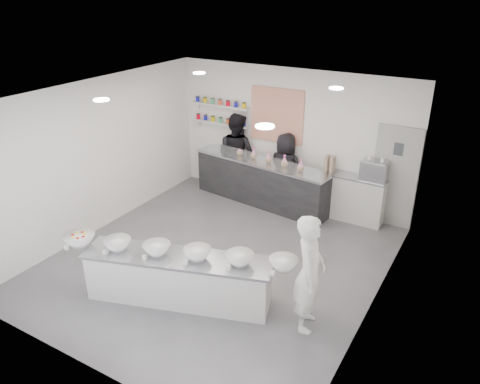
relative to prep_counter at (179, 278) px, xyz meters
name	(u,v)px	position (x,y,z in m)	size (l,w,h in m)	color
floor	(218,261)	(-0.08, 1.26, -0.40)	(6.00, 6.00, 0.00)	#515156
ceiling	(214,96)	(-0.08, 1.26, 2.60)	(6.00, 6.00, 0.00)	white
back_wall	(291,138)	(-0.08, 4.26, 1.10)	(5.50, 5.50, 0.00)	white
left_wall	(98,157)	(-2.83, 1.26, 1.10)	(6.00, 6.00, 0.00)	white
right_wall	(380,224)	(2.67, 1.26, 1.10)	(6.00, 6.00, 0.00)	white
back_door	(395,177)	(2.22, 4.23, 0.65)	(0.88, 0.04, 2.10)	#9B9B99
pattern_panel	(277,116)	(-0.43, 4.23, 1.55)	(1.25, 0.03, 1.20)	#CB3B0B
jar_shelf_lower	(221,123)	(-1.83, 4.16, 1.20)	(1.45, 0.22, 0.04)	silver
jar_shelf_upper	(221,105)	(-1.83, 4.16, 1.62)	(1.45, 0.22, 0.04)	silver
preserve_jars	(220,111)	(-1.83, 4.14, 1.48)	(1.45, 0.10, 0.56)	#F4001B
downlight_0	(101,100)	(-1.48, 0.26, 2.58)	(0.24, 0.24, 0.02)	white
downlight_1	(265,126)	(1.32, 0.26, 2.58)	(0.24, 0.24, 0.02)	white
downlight_2	(199,73)	(-1.48, 2.86, 2.58)	(0.24, 0.24, 0.02)	white
downlight_3	(336,88)	(1.32, 2.86, 2.58)	(0.24, 0.24, 0.02)	white
prep_counter	(179,278)	(0.00, 0.00, 0.00)	(2.94, 0.67, 0.80)	beige
back_bar	(261,182)	(-0.56, 3.78, 0.11)	(3.28, 0.60, 1.02)	black
sneeze_guard	(254,159)	(-0.60, 3.50, 0.75)	(3.23, 0.01, 0.28)	white
espresso_ledge	(352,198)	(1.47, 4.04, 0.09)	(1.33, 0.42, 0.98)	beige
espresso_machine	(375,171)	(1.85, 4.04, 0.78)	(0.52, 0.36, 0.40)	#93969E
cup_stacks	(330,164)	(0.92, 4.04, 0.75)	(0.24, 0.24, 0.33)	gray
prep_bowls	(177,252)	(0.00, 0.00, 0.49)	(3.68, 0.53, 0.17)	white
label_cards	(147,268)	(-0.16, -0.51, 0.44)	(3.31, 0.04, 0.07)	white
cookie_bags	(261,155)	(-0.56, 3.78, 0.75)	(2.15, 0.15, 0.27)	pink
woman_prep	(309,274)	(1.97, 0.46, 0.50)	(0.65, 0.43, 1.79)	white
staff_left	(236,154)	(-1.34, 4.03, 0.56)	(0.93, 0.73, 1.92)	black
staff_right	(285,169)	(-0.09, 4.03, 0.42)	(0.81, 0.52, 1.65)	black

